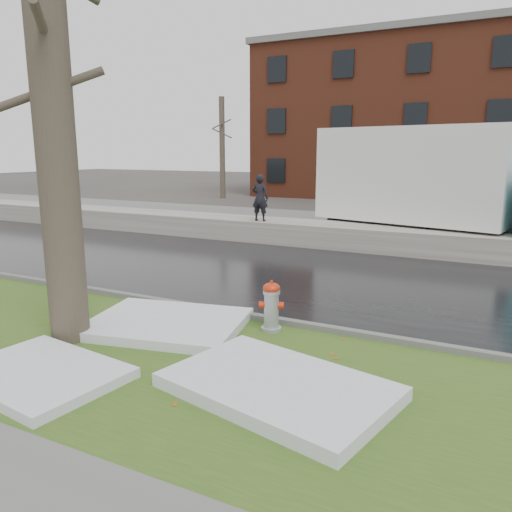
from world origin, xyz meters
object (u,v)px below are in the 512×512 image
at_px(worker, 260,198).
at_px(tree, 52,95).
at_px(fire_hydrant, 271,304).
at_px(box_truck, 454,185).

bearing_deg(worker, tree, 92.32).
bearing_deg(fire_hydrant, box_truck, 57.68).
height_order(fire_hydrant, tree, tree).
bearing_deg(tree, fire_hydrant, 32.81).
distance_m(tree, box_truck, 12.35).
distance_m(tree, worker, 9.83).
height_order(fire_hydrant, box_truck, box_truck).
height_order(box_truck, worker, box_truck).
bearing_deg(box_truck, worker, -150.88).
bearing_deg(box_truck, fire_hydrant, -89.12).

